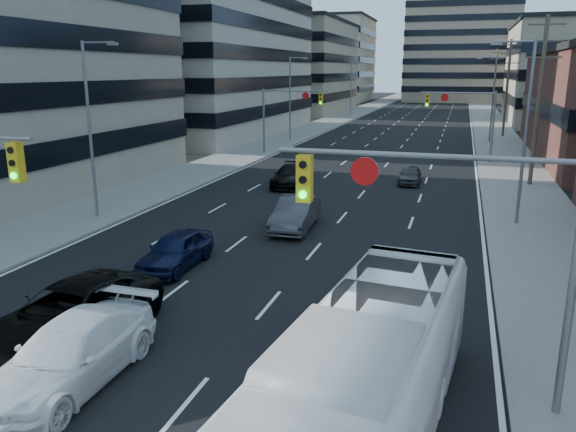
# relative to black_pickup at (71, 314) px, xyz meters

# --- Properties ---
(road_surface) EXTENTS (18.00, 300.00, 0.02)m
(road_surface) POSITION_rel_black_pickup_xyz_m (2.79, 122.04, -0.82)
(road_surface) COLOR black
(road_surface) RESTS_ON ground
(sidewalk_left) EXTENTS (5.00, 300.00, 0.15)m
(sidewalk_left) POSITION_rel_black_pickup_xyz_m (-8.71, 122.04, -0.76)
(sidewalk_left) COLOR slate
(sidewalk_left) RESTS_ON ground
(sidewalk_right) EXTENTS (5.00, 300.00, 0.15)m
(sidewalk_right) POSITION_rel_black_pickup_xyz_m (14.29, 122.04, -0.76)
(sidewalk_right) COLOR slate
(sidewalk_right) RESTS_ON ground
(office_left_mid) EXTENTS (26.00, 34.00, 28.00)m
(office_left_mid) POSITION_rel_black_pickup_xyz_m (-24.21, 52.04, 13.17)
(office_left_mid) COLOR #ADA089
(office_left_mid) RESTS_ON ground
(office_left_far) EXTENTS (20.00, 30.00, 16.00)m
(office_left_far) POSITION_rel_black_pickup_xyz_m (-21.21, 92.04, 7.17)
(office_left_far) COLOR gray
(office_left_far) RESTS_ON ground
(bg_block_left) EXTENTS (24.00, 24.00, 20.00)m
(bg_block_left) POSITION_rel_black_pickup_xyz_m (-25.21, 132.04, 9.17)
(bg_block_left) COLOR #ADA089
(bg_block_left) RESTS_ON ground
(signal_near_right) EXTENTS (6.59, 0.33, 6.00)m
(signal_near_right) POSITION_rel_black_pickup_xyz_m (10.24, 0.03, 3.49)
(signal_near_right) COLOR slate
(signal_near_right) RESTS_ON ground
(signal_far_left) EXTENTS (6.09, 0.33, 6.00)m
(signal_far_left) POSITION_rel_black_pickup_xyz_m (-4.89, 37.03, 3.47)
(signal_far_left) COLOR slate
(signal_far_left) RESTS_ON ground
(signal_far_right) EXTENTS (6.09, 0.33, 6.00)m
(signal_far_right) POSITION_rel_black_pickup_xyz_m (10.47, 37.03, 3.47)
(signal_far_right) COLOR slate
(signal_far_right) RESTS_ON ground
(utility_pole_block) EXTENTS (2.20, 0.28, 11.00)m
(utility_pole_block) POSITION_rel_black_pickup_xyz_m (14.99, 28.04, 4.94)
(utility_pole_block) COLOR #4C3D2D
(utility_pole_block) RESTS_ON ground
(utility_pole_midblock) EXTENTS (2.20, 0.28, 11.00)m
(utility_pole_midblock) POSITION_rel_black_pickup_xyz_m (14.99, 58.04, 4.94)
(utility_pole_midblock) COLOR #4C3D2D
(utility_pole_midblock) RESTS_ON ground
(utility_pole_distant) EXTENTS (2.20, 0.28, 11.00)m
(utility_pole_distant) POSITION_rel_black_pickup_xyz_m (14.99, 88.04, 4.94)
(utility_pole_distant) COLOR #4C3D2D
(utility_pole_distant) RESTS_ON ground
(streetlight_left_near) EXTENTS (2.03, 0.22, 9.00)m
(streetlight_left_near) POSITION_rel_black_pickup_xyz_m (-7.55, 12.04, 4.22)
(streetlight_left_near) COLOR slate
(streetlight_left_near) RESTS_ON ground
(streetlight_left_mid) EXTENTS (2.03, 0.22, 9.00)m
(streetlight_left_mid) POSITION_rel_black_pickup_xyz_m (-7.55, 47.04, 4.22)
(streetlight_left_mid) COLOR slate
(streetlight_left_mid) RESTS_ON ground
(streetlight_left_far) EXTENTS (2.03, 0.22, 9.00)m
(streetlight_left_far) POSITION_rel_black_pickup_xyz_m (-7.55, 82.04, 4.22)
(streetlight_left_far) COLOR slate
(streetlight_left_far) RESTS_ON ground
(streetlight_right_near) EXTENTS (2.03, 0.22, 9.00)m
(streetlight_right_near) POSITION_rel_black_pickup_xyz_m (13.13, 17.04, 4.22)
(streetlight_right_near) COLOR slate
(streetlight_right_near) RESTS_ON ground
(streetlight_right_far) EXTENTS (2.03, 0.22, 9.00)m
(streetlight_right_far) POSITION_rel_black_pickup_xyz_m (13.13, 52.04, 4.22)
(streetlight_right_far) COLOR slate
(streetlight_right_far) RESTS_ON ground
(black_pickup) EXTENTS (3.11, 6.15, 1.67)m
(black_pickup) POSITION_rel_black_pickup_xyz_m (0.00, 0.00, 0.00)
(black_pickup) COLOR black
(black_pickup) RESTS_ON ground
(white_van) EXTENTS (2.23, 5.47, 1.59)m
(white_van) POSITION_rel_black_pickup_xyz_m (1.46, -1.91, -0.04)
(white_van) COLOR white
(white_van) RESTS_ON ground
(transit_bus) EXTENTS (3.88, 11.44, 3.12)m
(transit_bus) POSITION_rel_black_pickup_xyz_m (8.79, -2.75, 0.73)
(transit_bus) COLOR white
(transit_bus) RESTS_ON ground
(sedan_blue) EXTENTS (1.71, 4.23, 1.44)m
(sedan_blue) POSITION_rel_black_pickup_xyz_m (-0.13, 6.48, -0.11)
(sedan_blue) COLOR black
(sedan_blue) RESTS_ON ground
(sedan_grey_center) EXTENTS (1.92, 4.85, 1.57)m
(sedan_grey_center) POSITION_rel_black_pickup_xyz_m (2.83, 13.25, -0.05)
(sedan_grey_center) COLOR #3A3A3D
(sedan_grey_center) RESTS_ON ground
(sedan_black_far) EXTENTS (2.37, 4.97, 1.40)m
(sedan_black_far) POSITION_rel_black_pickup_xyz_m (-0.51, 23.27, -0.13)
(sedan_black_far) COLOR black
(sedan_black_far) RESTS_ON ground
(sedan_grey_right) EXTENTS (1.51, 3.63, 1.23)m
(sedan_grey_right) POSITION_rel_black_pickup_xyz_m (7.17, 26.48, -0.22)
(sedan_grey_right) COLOR #37373A
(sedan_grey_right) RESTS_ON ground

